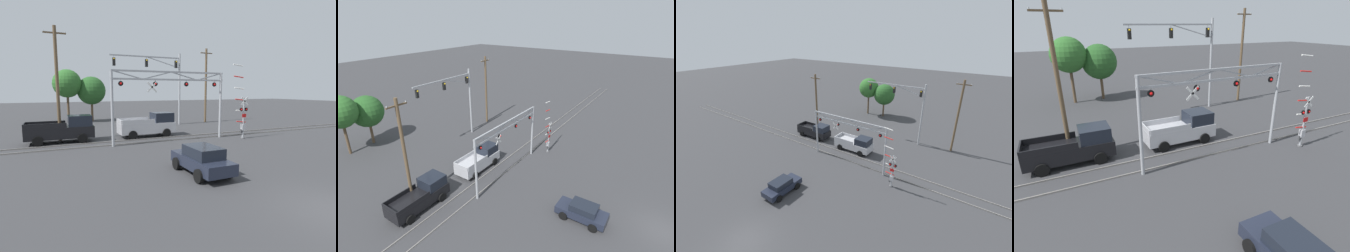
% 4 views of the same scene
% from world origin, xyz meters
% --- Properties ---
extents(ground_plane, '(200.00, 200.00, 0.00)m').
position_xyz_m(ground_plane, '(0.00, 0.00, 0.00)').
color(ground_plane, '#38383A').
extents(rail_track_near, '(80.00, 0.08, 0.10)m').
position_xyz_m(rail_track_near, '(0.00, 14.81, 0.05)').
color(rail_track_near, gray).
rests_on(rail_track_near, ground_plane).
extents(rail_track_far, '(80.00, 0.08, 0.10)m').
position_xyz_m(rail_track_far, '(0.00, 16.25, 0.05)').
color(rail_track_far, gray).
rests_on(rail_track_far, ground_plane).
extents(crossing_gantry, '(10.23, 0.27, 5.95)m').
position_xyz_m(crossing_gantry, '(-0.01, 14.53, 4.20)').
color(crossing_gantry, '#9EA0A5').
rests_on(crossing_gantry, ground_plane).
extents(crossing_signal_mast, '(1.75, 0.35, 6.64)m').
position_xyz_m(crossing_signal_mast, '(6.46, 13.12, 2.11)').
color(crossing_signal_mast, '#9EA0A5').
rests_on(crossing_signal_mast, ground_plane).
extents(traffic_signal_span, '(8.93, 0.39, 8.94)m').
position_xyz_m(traffic_signal_span, '(3.87, 24.57, 6.04)').
color(traffic_signal_span, '#9EA0A5').
rests_on(traffic_signal_span, ground_plane).
extents(pickup_truck_lead, '(5.30, 2.21, 2.25)m').
position_xyz_m(pickup_truck_lead, '(-0.80, 17.67, 1.07)').
color(pickup_truck_lead, '#B7B7BC').
rests_on(pickup_truck_lead, ground_plane).
extents(pickup_truck_following, '(5.40, 2.21, 2.25)m').
position_xyz_m(pickup_truck_following, '(-8.40, 17.90, 1.07)').
color(pickup_truck_following, black).
rests_on(pickup_truck_following, ground_plane).
extents(sedan_waiting, '(1.95, 3.99, 1.50)m').
position_xyz_m(sedan_waiting, '(-2.26, 5.83, 0.78)').
color(sedan_waiting, '#1E2333').
rests_on(sedan_waiting, ground_plane).
extents(utility_pole_left, '(1.80, 0.28, 9.70)m').
position_xyz_m(utility_pole_left, '(-8.70, 18.83, 5.00)').
color(utility_pole_left, brown).
rests_on(utility_pole_left, ground_plane).
extents(utility_pole_right, '(1.80, 0.28, 9.93)m').
position_xyz_m(utility_pole_right, '(10.20, 25.30, 5.12)').
color(utility_pole_right, brown).
rests_on(utility_pole_right, ground_plane).
extents(background_tree_beyond_span, '(3.95, 3.95, 6.31)m').
position_xyz_m(background_tree_beyond_span, '(-3.93, 32.96, 4.32)').
color(background_tree_beyond_span, brown).
rests_on(background_tree_beyond_span, ground_plane).
extents(background_tree_far_left_verge, '(3.79, 3.79, 7.18)m').
position_xyz_m(background_tree_far_left_verge, '(-7.13, 32.56, 5.26)').
color(background_tree_far_left_verge, brown).
rests_on(background_tree_far_left_verge, ground_plane).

